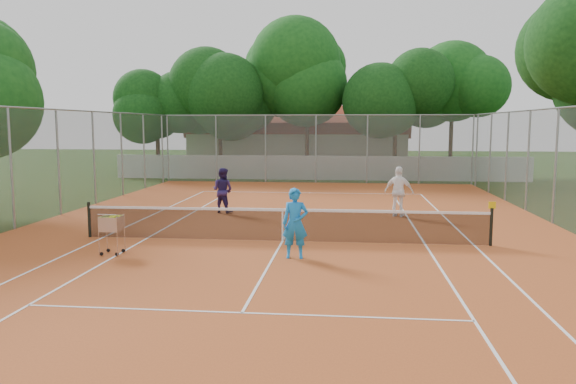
# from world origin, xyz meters

# --- Properties ---
(ground) EXTENTS (120.00, 120.00, 0.00)m
(ground) POSITION_xyz_m (0.00, 0.00, 0.00)
(ground) COLOR #18320D
(ground) RESTS_ON ground
(court_pad) EXTENTS (18.00, 34.00, 0.02)m
(court_pad) POSITION_xyz_m (0.00, 0.00, 0.01)
(court_pad) COLOR #B15122
(court_pad) RESTS_ON ground
(court_lines) EXTENTS (10.98, 23.78, 0.01)m
(court_lines) POSITION_xyz_m (0.00, 0.00, 0.02)
(court_lines) COLOR white
(court_lines) RESTS_ON court_pad
(tennis_net) EXTENTS (11.88, 0.10, 0.98)m
(tennis_net) POSITION_xyz_m (0.00, 0.00, 0.51)
(tennis_net) COLOR black
(tennis_net) RESTS_ON court_pad
(perimeter_fence) EXTENTS (18.00, 34.00, 4.00)m
(perimeter_fence) POSITION_xyz_m (0.00, 0.00, 2.00)
(perimeter_fence) COLOR slate
(perimeter_fence) RESTS_ON ground
(boundary_wall) EXTENTS (26.00, 0.30, 1.50)m
(boundary_wall) POSITION_xyz_m (0.00, 19.00, 0.75)
(boundary_wall) COLOR silver
(boundary_wall) RESTS_ON ground
(clubhouse) EXTENTS (16.40, 9.00, 4.40)m
(clubhouse) POSITION_xyz_m (-2.00, 29.00, 2.20)
(clubhouse) COLOR beige
(clubhouse) RESTS_ON ground
(tropical_trees) EXTENTS (29.00, 19.00, 10.00)m
(tropical_trees) POSITION_xyz_m (0.00, 22.00, 5.00)
(tropical_trees) COLOR #0C330F
(tropical_trees) RESTS_ON ground
(player_near) EXTENTS (0.68, 0.47, 1.81)m
(player_near) POSITION_xyz_m (0.56, -2.04, 0.92)
(player_near) COLOR #197FD7
(player_near) RESTS_ON court_pad
(player_far_left) EXTENTS (1.01, 0.90, 1.75)m
(player_far_left) POSITION_xyz_m (-2.94, 5.13, 0.89)
(player_far_left) COLOR #261B51
(player_far_left) RESTS_ON court_pad
(player_far_right) EXTENTS (1.19, 0.84, 1.88)m
(player_far_right) POSITION_xyz_m (3.79, 4.90, 0.96)
(player_far_right) COLOR white
(player_far_right) RESTS_ON court_pad
(ball_hopper) EXTENTS (0.64, 0.64, 1.12)m
(ball_hopper) POSITION_xyz_m (-4.27, -2.18, 0.58)
(ball_hopper) COLOR silver
(ball_hopper) RESTS_ON court_pad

